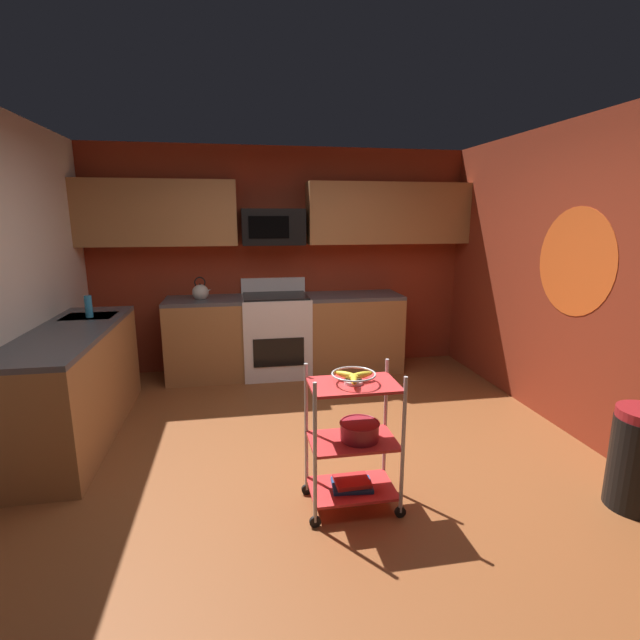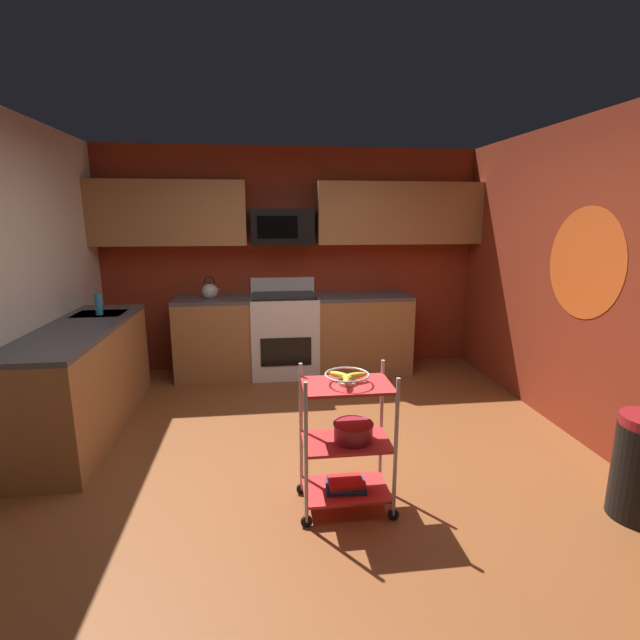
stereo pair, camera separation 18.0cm
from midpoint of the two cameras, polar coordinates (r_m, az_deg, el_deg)
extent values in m
cube|color=brown|center=(3.68, -1.85, -17.33)|extent=(4.40, 4.80, 0.04)
cube|color=maroon|center=(5.63, -5.55, 7.28)|extent=(4.52, 0.06, 2.60)
cube|color=maroon|center=(4.18, 29.99, 3.80)|extent=(0.06, 4.80, 2.60)
cylinder|color=#E5591E|center=(4.34, 27.73, 6.31)|extent=(0.00, 0.90, 0.90)
cube|color=#9E6B3D|center=(5.46, -5.07, -2.07)|extent=(2.70, 0.60, 0.88)
cube|color=#4C4C51|center=(5.36, -5.17, 2.70)|extent=(2.70, 0.60, 0.04)
cube|color=#9E6B3D|center=(4.44, -28.85, -7.10)|extent=(0.60, 2.00, 0.88)
cube|color=#4C4C51|center=(4.32, -29.49, -1.33)|extent=(0.60, 2.00, 0.04)
cube|color=#B7BABC|center=(4.84, -27.33, -0.48)|extent=(0.44, 0.36, 0.16)
cube|color=white|center=(5.44, -6.35, -1.92)|extent=(0.76, 0.64, 0.92)
cube|color=black|center=(5.16, -6.07, -3.99)|extent=(0.56, 0.01, 0.32)
cube|color=white|center=(5.62, -6.69, 4.26)|extent=(0.76, 0.06, 0.18)
cube|color=black|center=(5.34, -6.47, 2.97)|extent=(0.72, 0.60, 0.02)
cube|color=#9E6B3D|center=(5.47, -20.19, 12.20)|extent=(1.68, 0.33, 0.70)
cube|color=#9E6B3D|center=(5.65, 7.44, 12.83)|extent=(1.92, 0.33, 0.70)
cube|color=black|center=(5.38, -6.76, 11.27)|extent=(0.70, 0.38, 0.40)
cube|color=black|center=(5.18, -7.30, 11.21)|extent=(0.44, 0.01, 0.24)
cylinder|color=silver|center=(2.79, -2.55, -16.18)|extent=(0.02, 0.02, 0.88)
cylinder|color=black|center=(3.02, -2.46, -23.50)|extent=(0.07, 0.02, 0.07)
cylinder|color=silver|center=(2.90, 8.34, -15.14)|extent=(0.02, 0.02, 0.88)
cylinder|color=black|center=(3.13, 8.06, -22.30)|extent=(0.07, 0.02, 0.07)
cylinder|color=silver|center=(3.09, -3.41, -13.15)|extent=(0.02, 0.02, 0.88)
cylinder|color=black|center=(3.31, -3.31, -20.04)|extent=(0.07, 0.02, 0.07)
cylinder|color=silver|center=(3.19, 6.36, -12.37)|extent=(0.02, 0.02, 0.88)
cylinder|color=black|center=(3.40, 6.17, -19.11)|extent=(0.07, 0.02, 0.07)
cube|color=red|center=(3.15, 2.19, -19.95)|extent=(0.54, 0.35, 0.02)
cube|color=red|center=(2.99, 2.24, -14.61)|extent=(0.54, 0.35, 0.02)
cube|color=red|center=(2.84, 2.31, -7.96)|extent=(0.54, 0.35, 0.02)
torus|color=silver|center=(2.82, 2.32, -6.65)|extent=(0.27, 0.27, 0.01)
cylinder|color=silver|center=(2.83, 2.31, -7.60)|extent=(0.12, 0.12, 0.02)
ellipsoid|color=yellow|center=(2.85, 3.20, -6.77)|extent=(0.17, 0.09, 0.04)
ellipsoid|color=yellow|center=(2.85, 1.44, -6.76)|extent=(0.15, 0.14, 0.04)
ellipsoid|color=yellow|center=(2.77, 2.31, -7.28)|extent=(0.08, 0.17, 0.04)
cylinder|color=maroon|center=(2.97, 3.10, -13.46)|extent=(0.24, 0.24, 0.11)
torus|color=maroon|center=(2.95, 3.11, -12.51)|extent=(0.25, 0.25, 0.01)
cube|color=#1E4C8C|center=(3.14, 2.19, -19.61)|extent=(0.27, 0.20, 0.03)
cube|color=#B22626|center=(3.13, 2.20, -19.17)|extent=(0.22, 0.17, 0.03)
sphere|color=beige|center=(5.35, -15.40, 3.28)|extent=(0.18, 0.18, 0.18)
sphere|color=black|center=(5.34, -15.45, 4.20)|extent=(0.03, 0.03, 0.03)
cone|color=beige|center=(5.34, -14.54, 3.50)|extent=(0.09, 0.04, 0.06)
torus|color=black|center=(5.33, -15.47, 4.46)|extent=(0.12, 0.01, 0.12)
cylinder|color=#2D8CBF|center=(4.74, -27.50, 1.48)|extent=(0.06, 0.06, 0.20)
cylinder|color=black|center=(3.60, 33.27, -14.51)|extent=(0.34, 0.34, 0.60)
camera|label=1|loc=(0.09, -91.47, -0.33)|focal=26.09mm
camera|label=2|loc=(0.09, 88.53, 0.33)|focal=26.09mm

